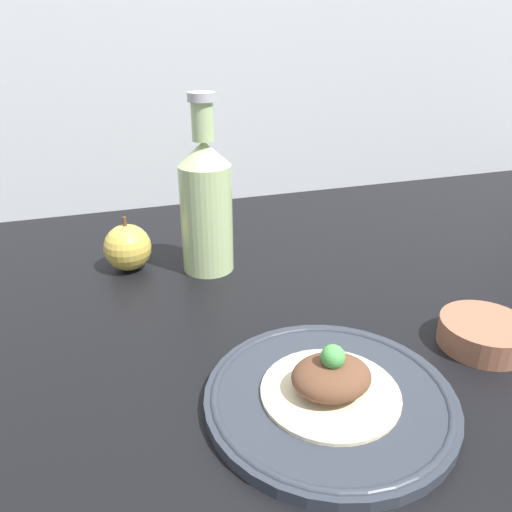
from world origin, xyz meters
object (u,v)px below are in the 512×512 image
(plated_food, at_px, (331,380))
(dipping_bowl, at_px, (484,333))
(apple, at_px, (128,247))
(plate, at_px, (330,397))
(cider_bottle, at_px, (206,203))

(plated_food, height_order, dipping_bowl, plated_food)
(dipping_bowl, bearing_deg, apple, 138.30)
(apple, relative_size, dipping_bowl, 0.83)
(apple, xyz_separation_m, dipping_bowl, (0.37, -0.33, -0.02))
(plate, xyz_separation_m, dipping_bowl, (0.21, 0.04, 0.01))
(plated_food, distance_m, dipping_bowl, 0.22)
(cider_bottle, bearing_deg, dipping_bowl, -49.10)
(plated_food, height_order, apple, apple)
(plated_food, relative_size, cider_bottle, 0.53)
(plate, distance_m, apple, 0.40)
(apple, bearing_deg, plated_food, -66.49)
(plated_food, xyz_separation_m, dipping_bowl, (0.21, 0.04, -0.01))
(plate, xyz_separation_m, apple, (-0.16, 0.37, 0.03))
(plated_food, bearing_deg, plate, -97.13)
(cider_bottle, distance_m, apple, 0.14)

